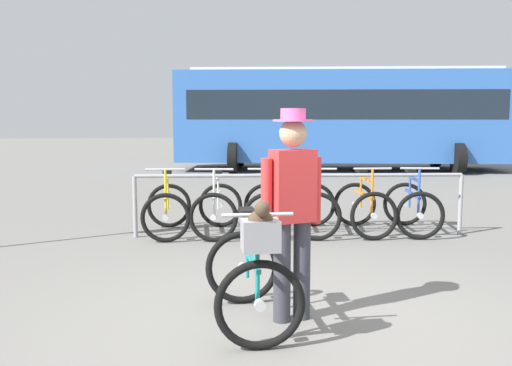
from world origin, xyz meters
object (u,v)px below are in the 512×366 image
Objects in this scene: racked_bike_orange at (364,207)px; featured_bicycle at (252,269)px; racked_bike_black at (266,208)px; person_with_featured_bike at (292,206)px; racked_bike_yellow at (167,209)px; racked_bike_teal at (315,208)px; bus_distant at (341,114)px; racked_bike_white at (217,208)px; racked_bike_blue at (412,207)px.

featured_bicycle reaches higher than racked_bike_orange.
racked_bike_black is 3.48m from person_with_featured_bike.
racked_bike_orange is (2.79, -0.23, 0.00)m from racked_bike_yellow.
racked_bike_black is 3.66m from featured_bicycle.
featured_bicycle reaches higher than racked_bike_teal.
bus_distant is at bearing 72.22° from racked_bike_teal.
racked_bike_black is 10.04m from bus_distant.
bus_distant is (3.97, 12.66, 0.79)m from person_with_featured_bike.
racked_bike_black is 0.70m from racked_bike_teal.
racked_bike_white is 0.70m from racked_bike_black.
racked_bike_teal is at bearing 175.29° from racked_bike_blue.
racked_bike_black is 1.40m from racked_bike_orange.
featured_bicycle is (-2.73, -3.43, 0.12)m from racked_bike_blue.
racked_bike_teal is (2.09, -0.17, 0.00)m from racked_bike_yellow.
racked_bike_blue is at bearing -4.71° from racked_bike_orange.
racked_bike_black is 1.03× the size of racked_bike_orange.
racked_bike_white is at bearing -115.49° from bus_distant.
racked_bike_yellow is 0.11× the size of bus_distant.
racked_bike_white is 2.10m from racked_bike_orange.
racked_bike_blue is at bearing -4.71° from racked_bike_black.
racked_bike_black is 0.99× the size of racked_bike_blue.
racked_bike_teal is 0.69× the size of person_with_featured_bike.
racked_bike_yellow is 0.70m from racked_bike_white.
racked_bike_teal is 3.79m from featured_bicycle.
racked_bike_black is 0.11× the size of bus_distant.
racked_bike_yellow is 0.92× the size of featured_bicycle.
racked_bike_orange is at bearing -103.72° from bus_distant.
racked_bike_black is at bearing -4.71° from racked_bike_yellow.
person_with_featured_bike is (-1.69, -3.30, 0.58)m from racked_bike_orange.
racked_bike_yellow is 2.10m from racked_bike_teal.
racked_bike_black and racked_bike_teal have the same top height.
person_with_featured_bike is (0.41, -3.48, 0.58)m from racked_bike_white.
person_with_featured_bike is at bearing -117.02° from racked_bike_orange.
bus_distant is at bearing 64.51° from racked_bike_white.
racked_bike_blue is (1.40, -0.11, 0.00)m from racked_bike_teal.
racked_bike_black is 0.68× the size of person_with_featured_bike.
racked_bike_black is 0.99× the size of racked_bike_teal.
racked_bike_teal is (0.70, -0.06, 0.00)m from racked_bike_black.
racked_bike_teal is 1.00× the size of racked_bike_blue.
bus_distant is at bearing 68.29° from racked_bike_black.
racked_bike_yellow is at bearing 107.37° from person_with_featured_bike.
racked_bike_yellow is 3.75m from person_with_featured_bike.
racked_bike_black is at bearing 175.29° from racked_bike_orange.
racked_bike_teal is at bearing 73.63° from person_with_featured_bike.
featured_bicycle reaches higher than racked_bike_black.
racked_bike_orange is 0.96× the size of racked_bike_blue.
racked_bike_teal is at bearing -107.78° from bus_distant.
bus_distant is (3.68, 9.24, 1.37)m from racked_bike_black.
racked_bike_yellow is 2.80m from racked_bike_orange.
racked_bike_white is at bearing 175.29° from racked_bike_teal.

